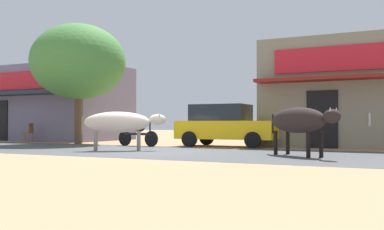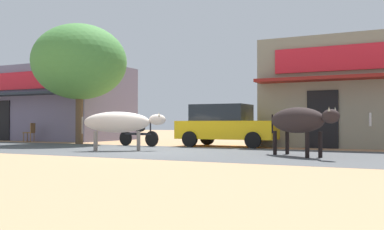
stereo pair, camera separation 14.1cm
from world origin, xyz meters
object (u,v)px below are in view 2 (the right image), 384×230
roadside_tree (80,62)px  parked_motorcycle (139,134)px  cow_near_brown (120,123)px  cafe_chair_near_tree (30,131)px  pedestrian_by_shop (371,125)px  parked_hatchback_car (226,125)px  cow_far_dark (298,121)px

roadside_tree → parked_motorcycle: size_ratio=2.70×
cow_near_brown → cafe_chair_near_tree: cow_near_brown is taller
cow_near_brown → roadside_tree: bearing=144.3°
parked_motorcycle → pedestrian_by_shop: (8.42, 1.90, 0.39)m
roadside_tree → cow_near_brown: bearing=-35.7°
roadside_tree → cow_near_brown: size_ratio=2.16×
cow_near_brown → cafe_chair_near_tree: bearing=154.3°
roadside_tree → cafe_chair_near_tree: (-3.66, 0.70, -3.09)m
parked_motorcycle → cow_near_brown: size_ratio=0.80×
parked_hatchback_car → parked_motorcycle: 3.48m
roadside_tree → cow_far_dark: roadside_tree is taller
roadside_tree → parked_hatchback_car: bearing=7.7°
parked_hatchback_car → cow_near_brown: 4.61m
cow_near_brown → cow_far_dark: (5.83, 0.17, 0.05)m
cow_near_brown → parked_motorcycle: bearing=111.0°
parked_hatchback_car → pedestrian_by_shop: 5.24m
roadside_tree → cow_near_brown: roadside_tree is taller
roadside_tree → parked_hatchback_car: roadside_tree is taller
roadside_tree → parked_motorcycle: (3.37, -0.39, -3.13)m
parked_hatchback_car → cafe_chair_near_tree: bearing=-179.0°
parked_motorcycle → cafe_chair_near_tree: 7.11m
parked_hatchback_car → parked_motorcycle: bearing=-158.4°
roadside_tree → cow_far_dark: size_ratio=2.21×
parked_hatchback_car → cow_far_dark: parked_hatchback_car is taller
parked_hatchback_car → cow_near_brown: (-2.13, -4.08, 0.09)m
parked_motorcycle → cow_far_dark: (6.91, -2.64, 0.51)m
cow_near_brown → cow_far_dark: 5.83m
parked_hatchback_car → cow_far_dark: 5.38m
parked_hatchback_car → cow_near_brown: bearing=-117.6°
pedestrian_by_shop → cow_near_brown: bearing=-147.3°
cafe_chair_near_tree → parked_motorcycle: bearing=-8.8°
cow_near_brown → pedestrian_by_shop: bearing=32.7°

